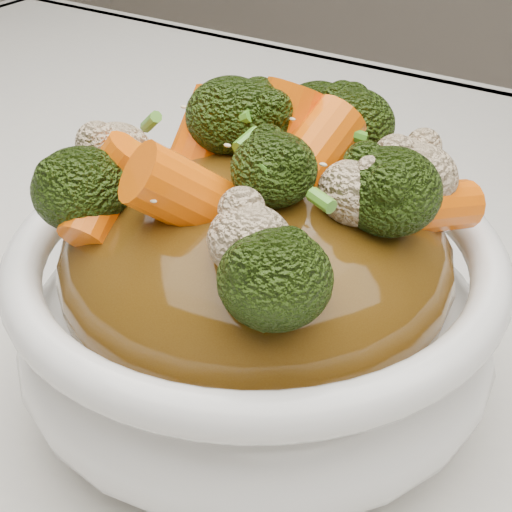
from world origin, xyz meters
The scene contains 8 objects.
tablecloth centered at (0.00, 0.00, 0.73)m, with size 1.20×0.80×0.04m, color silver.
bowl centered at (0.04, -0.06, 0.79)m, with size 0.22×0.22×0.09m, color white, non-canonical shape.
sauce_base centered at (0.04, -0.06, 0.82)m, with size 0.17×0.17×0.10m, color #56370E.
carrots centered at (0.04, -0.06, 0.89)m, with size 0.17×0.17×0.05m, color #FF6908, non-canonical shape.
broccoli centered at (0.04, -0.06, 0.88)m, with size 0.17×0.17×0.04m, color black, non-canonical shape.
cauliflower centered at (0.04, -0.06, 0.88)m, with size 0.17×0.17×0.04m, color beige, non-canonical shape.
scallions centered at (0.04, -0.06, 0.89)m, with size 0.13×0.13×0.02m, color #489422, non-canonical shape.
sesame_seeds centered at (0.04, -0.06, 0.89)m, with size 0.16×0.16×0.01m, color beige, non-canonical shape.
Camera 1 is at (0.20, -0.30, 1.01)m, focal length 55.00 mm.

